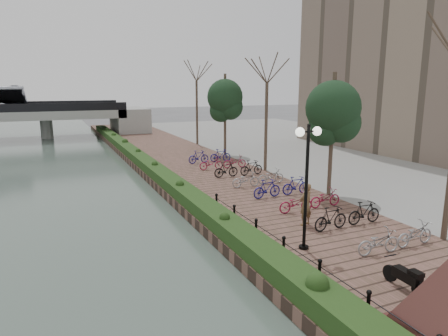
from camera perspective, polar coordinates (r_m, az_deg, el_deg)
ground at (r=11.58m, az=10.49°, el=-21.51°), size 220.00×220.00×0.00m
promenade at (r=27.86m, az=-2.83°, el=-0.91°), size 8.00×75.00×0.50m
inland_pavement at (r=36.60m, az=21.29°, el=1.33°), size 24.00×75.00×0.50m
hedge at (r=29.14m, az=-10.86°, el=0.56°), size 1.10×56.00×0.60m
chain_fence at (r=13.32m, az=10.84°, el=-12.71°), size 0.10×14.10×0.70m
lamppost at (r=14.15m, az=11.83°, el=1.17°), size 1.02×0.32×4.52m
motorcycle at (r=13.00m, az=24.38°, el=-13.87°), size 0.48×1.38×0.85m
pedestrian at (r=17.21m, az=11.57°, el=-5.11°), size 0.76×0.60×1.82m
bicycle_parking at (r=22.55m, az=6.67°, el=-2.09°), size 2.40×19.89×1.00m
street_trees at (r=24.84m, az=9.82°, el=5.44°), size 3.20×37.12×6.80m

